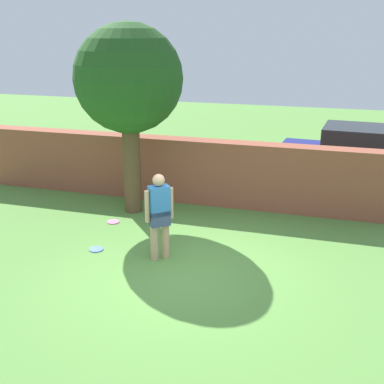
{
  "coord_description": "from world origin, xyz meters",
  "views": [
    {
      "loc": [
        2.35,
        -7.32,
        4.04
      ],
      "look_at": [
        -0.31,
        1.42,
        1.0
      ],
      "focal_mm": 46.1,
      "sensor_mm": 36.0,
      "label": 1
    }
  ],
  "objects_px": {
    "frisbee_pink": "(113,222)",
    "frisbee_blue": "(96,249)",
    "tree": "(129,81)",
    "person": "(159,213)",
    "car": "(362,161)"
  },
  "relations": [
    {
      "from": "frisbee_blue",
      "to": "frisbee_pink",
      "type": "bearing_deg",
      "value": 102.51
    },
    {
      "from": "tree",
      "to": "car",
      "type": "bearing_deg",
      "value": 29.91
    },
    {
      "from": "tree",
      "to": "frisbee_pink",
      "type": "distance_m",
      "value": 3.08
    },
    {
      "from": "tree",
      "to": "person",
      "type": "height_order",
      "value": "tree"
    },
    {
      "from": "car",
      "to": "frisbee_pink",
      "type": "height_order",
      "value": "car"
    },
    {
      "from": "car",
      "to": "frisbee_blue",
      "type": "bearing_deg",
      "value": -130.06
    },
    {
      "from": "tree",
      "to": "car",
      "type": "relative_size",
      "value": 0.98
    },
    {
      "from": "person",
      "to": "frisbee_pink",
      "type": "distance_m",
      "value": 2.29
    },
    {
      "from": "tree",
      "to": "frisbee_blue",
      "type": "relative_size",
      "value": 15.56
    },
    {
      "from": "person",
      "to": "frisbee_pink",
      "type": "bearing_deg",
      "value": -81.19
    },
    {
      "from": "person",
      "to": "frisbee_pink",
      "type": "relative_size",
      "value": 6.0
    },
    {
      "from": "frisbee_pink",
      "to": "person",
      "type": "bearing_deg",
      "value": -40.3
    },
    {
      "from": "tree",
      "to": "person",
      "type": "relative_size",
      "value": 2.59
    },
    {
      "from": "frisbee_pink",
      "to": "frisbee_blue",
      "type": "bearing_deg",
      "value": -77.49
    },
    {
      "from": "tree",
      "to": "frisbee_pink",
      "type": "height_order",
      "value": "tree"
    }
  ]
}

